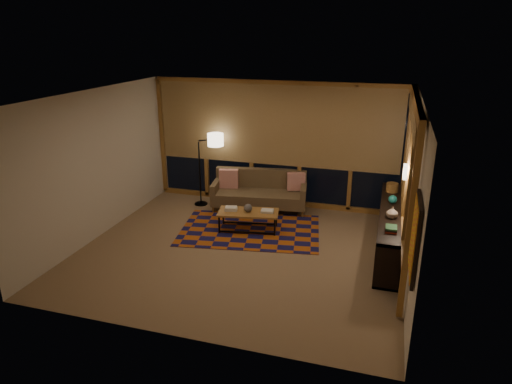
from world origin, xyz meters
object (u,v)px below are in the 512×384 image
(coffee_table, at_px, (248,221))
(bookshelf, at_px, (390,229))
(sofa, at_px, (259,191))
(floor_lamp, at_px, (200,170))

(coffee_table, bearing_deg, bookshelf, -11.00)
(sofa, bearing_deg, bookshelf, -31.54)
(floor_lamp, bearing_deg, coffee_table, -65.23)
(sofa, height_order, bookshelf, sofa)
(coffee_table, height_order, floor_lamp, floor_lamp)
(sofa, xyz_separation_m, floor_lamp, (-1.33, -0.09, 0.39))
(sofa, xyz_separation_m, coffee_table, (0.10, -1.12, -0.21))
(sofa, height_order, floor_lamp, floor_lamp)
(floor_lamp, xyz_separation_m, bookshelf, (4.06, -1.06, -0.42))
(coffee_table, bearing_deg, sofa, 84.88)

